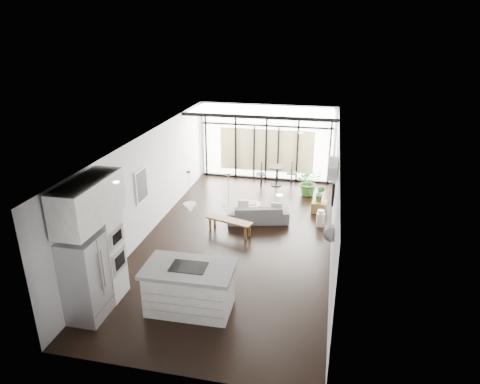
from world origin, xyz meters
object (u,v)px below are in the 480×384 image
at_px(fridge, 86,278).
at_px(sofa, 258,210).
at_px(pouf, 252,210).
at_px(island, 190,288).
at_px(milk_can, 321,218).
at_px(tv, 333,188).
at_px(console_bench, 230,226).

xyz_separation_m(fridge, sofa, (2.54, 5.04, -0.52)).
relative_size(fridge, sofa, 0.97).
bearing_deg(pouf, sofa, -51.96).
height_order(island, sofa, island).
bearing_deg(sofa, island, 67.52).
bearing_deg(milk_can, fridge, -130.46).
bearing_deg(tv, milk_can, 135.74).
relative_size(island, tv, 1.65).
relative_size(console_bench, pouf, 2.53).
bearing_deg(console_bench, tv, 32.48).
relative_size(console_bench, tv, 1.21).
distance_m(fridge, pouf, 5.85).
distance_m(island, pouf, 4.73).
relative_size(sofa, console_bench, 1.35).
relative_size(sofa, tv, 1.64).
bearing_deg(island, console_bench, 88.77).
bearing_deg(fridge, sofa, 63.30).
relative_size(island, console_bench, 1.36).
height_order(pouf, milk_can, milk_can).
height_order(fridge, console_bench, fridge).
height_order(pouf, tv, tv).
distance_m(sofa, tv, 2.32).
distance_m(milk_can, tv, 1.13).
xyz_separation_m(milk_can, tv, (0.28, -0.27, 1.06)).
xyz_separation_m(island, fridge, (-1.90, -0.62, 0.38)).
bearing_deg(island, tv, 55.81).
height_order(console_bench, tv, tv).
distance_m(console_bench, milk_can, 2.67).
relative_size(sofa, milk_can, 3.69).
height_order(fridge, tv, fridge).
distance_m(fridge, console_bench, 4.56).
xyz_separation_m(island, pouf, (0.41, 4.71, -0.28)).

